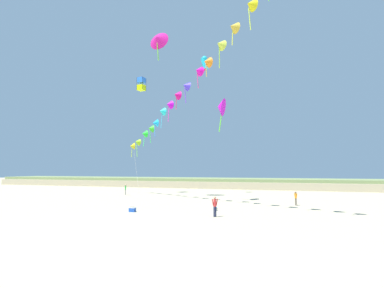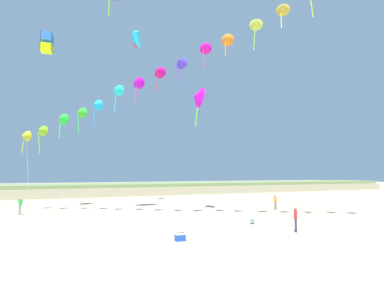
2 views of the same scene
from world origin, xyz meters
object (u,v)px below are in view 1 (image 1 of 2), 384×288
Objects in this scene: large_kite_mid_trail at (205,63)px; beach_ball at (216,209)px; person_near_left at (296,197)px; beach_cooler at (132,210)px; large_kite_low_lead at (221,107)px; large_kite_outer_drift at (141,84)px; large_kite_high_solo at (158,39)px; person_near_right at (125,189)px; person_mid_center at (215,205)px.

beach_ball is (5.81, -16.71, -20.68)m from large_kite_mid_trail.
beach_cooler is at bearing -145.31° from person_near_left.
large_kite_mid_trail is (-4.59, 8.88, 9.22)m from large_kite_low_lead.
large_kite_outer_drift is at bearing 137.68° from beach_ball.
large_kite_low_lead is 16.98m from beach_cooler.
large_kite_low_lead is 11.80× the size of beach_ball.
beach_ball is (7.05, 3.30, -0.03)m from beach_cooler.
beach_ball is (1.22, -7.83, -11.45)m from large_kite_low_lead.
large_kite_low_lead is 0.96× the size of large_kite_high_solo.
large_kite_mid_trail is at bearing 20.53° from person_near_right.
person_near_right is 16.92m from large_kite_outer_drift.
beach_cooler is 7.78m from beach_ball.
large_kite_mid_trail is 28.78m from beach_cooler.
large_kite_mid_trail is 27.22m from beach_ball.
person_near_right is 2.79× the size of beach_cooler.
person_near_right is 0.95× the size of person_mid_center.
large_kite_mid_trail is at bearing 86.47° from beach_cooler.
large_kite_high_solo is 9.27m from large_kite_outer_drift.
beach_cooler is at bearing -63.67° from large_kite_outer_drift.
person_mid_center is 7.98m from beach_cooler.
person_near_right is 24.31m from person_mid_center.
large_kite_low_lead is 7.40× the size of beach_cooler.
person_near_right is 19.79m from large_kite_low_lead.
person_near_left is 0.35× the size of large_kite_low_lead.
person_mid_center is at bearing -47.45° from large_kite_outer_drift.
person_near_right reaches higher than beach_cooler.
person_near_left is at bearing -13.35° from person_near_right.
large_kite_low_lead reaches higher than person_mid_center.
large_kite_mid_trail is (11.40, 4.27, 19.92)m from person_near_right.
large_kite_outer_drift is 26.37m from beach_cooler.
large_kite_mid_trail reaches higher than large_kite_low_lead.
large_kite_low_lead is at bearing 100.27° from person_mid_center.
large_kite_mid_trail is 6.97× the size of beach_ball.
large_kite_low_lead reaches higher than person_near_left.
large_kite_high_solo is at bearing -117.45° from large_kite_mid_trail.
large_kite_outer_drift is (-16.69, 18.19, 16.71)m from person_mid_center.
large_kite_mid_trail is (-13.12, 10.09, 19.99)m from person_near_left.
beach_ball is (10.14, -8.39, -21.71)m from large_kite_high_solo.
large_kite_high_solo reaches higher than large_kite_outer_drift.
large_kite_mid_trail reaches higher than beach_ball.
person_near_right is 0.38× the size of large_kite_low_lead.
beach_cooler is 1.59× the size of beach_ball.
large_kite_mid_trail reaches higher than person_near_right.
large_kite_low_lead is (15.99, -4.61, 10.70)m from person_near_right.
person_near_left is 25.20m from person_near_right.
large_kite_high_solo is (7.08, -4.05, 20.96)m from person_near_right.
large_kite_low_lead is 2.03× the size of large_kite_outer_drift.
large_kite_high_solo reaches higher than large_kite_mid_trail.
person_near_left is 27.37m from large_kite_high_solo.
large_kite_mid_trail is 9.44m from large_kite_high_solo.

